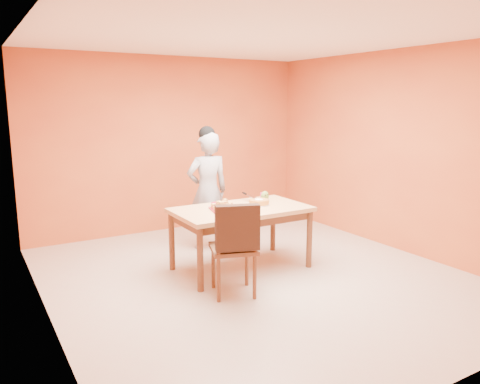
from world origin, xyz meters
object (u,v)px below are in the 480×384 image
person (208,191)px  checker_tin (264,197)px  red_dinner_plate (220,204)px  dining_table (241,215)px  egg_ornament (265,196)px  dining_chair (234,246)px  magenta_glass (263,197)px  pastry_platter (225,209)px  sponge_cake (259,202)px

person → checker_tin: bearing=138.1°
checker_tin → red_dinner_plate: bearing=-175.7°
person → red_dinner_plate: (-0.14, -0.64, -0.04)m
dining_table → checker_tin: size_ratio=18.03×
egg_ornament → dining_chair: bearing=-118.9°
red_dinner_plate → person: bearing=77.2°
dining_table → magenta_glass: magenta_glass is taller
pastry_platter → red_dinner_plate: 0.34m
egg_ornament → magenta_glass: egg_ornament is taller
dining_table → sponge_cake: 0.30m
dining_chair → sponge_cake: dining_chair is taller
red_dinner_plate → sponge_cake: bearing=-36.6°
sponge_cake → egg_ornament: size_ratio=1.79×
magenta_glass → pastry_platter: bearing=-160.7°
red_dinner_plate → sponge_cake: (0.38, -0.28, 0.03)m
red_dinner_plate → pastry_platter: bearing=-109.0°
dining_table → pastry_platter: size_ratio=4.91×
checker_tin → pastry_platter: bearing=-154.9°
person → egg_ornament: (0.41, -0.80, 0.02)m
person → magenta_glass: (0.43, -0.72, 0.00)m
dining_chair → egg_ornament: (0.90, 0.78, 0.30)m
dining_chair → sponge_cake: 1.02m
dining_chair → red_dinner_plate: dining_chair is taller
pastry_platter → red_dinner_plate: pastry_platter is taller
magenta_glass → checker_tin: 0.17m
pastry_platter → person: bearing=75.1°
person → dining_chair: bearing=78.1°
dining_chair → person: person is taller
dining_table → red_dinner_plate: 0.34m
checker_tin → dining_chair: bearing=-136.2°
dining_chair → checker_tin: dining_chair is taller
pastry_platter → red_dinner_plate: size_ratio=1.37×
dining_chair → magenta_glass: 1.29m
dining_chair → sponge_cake: bearing=61.0°
dining_chair → red_dinner_plate: bearing=88.9°
red_dinner_plate → checker_tin: 0.69m
dining_chair → egg_ornament: 1.22m
person → pastry_platter: person is taller
dining_chair → magenta_glass: (0.92, 0.86, 0.29)m
pastry_platter → dining_chair: bearing=-110.8°
red_dinner_plate → egg_ornament: size_ratio=1.74×
person → dining_table: bearing=93.7°
dining_table → egg_ornament: egg_ornament is taller
red_dinner_plate → egg_ornament: 0.58m
person → pastry_platter: (-0.26, -0.96, -0.04)m
person → magenta_glass: size_ratio=16.19×
dining_table → pastry_platter: pastry_platter is taller
dining_table → person: size_ratio=0.99×
red_dinner_plate → sponge_cake: 0.48m
magenta_glass → checker_tin: size_ratio=1.12×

